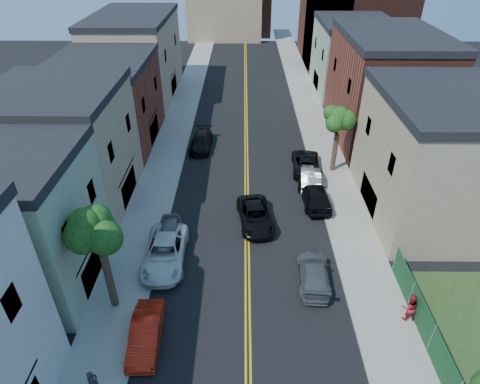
{
  "coord_description": "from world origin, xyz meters",
  "views": [
    {
      "loc": [
        -0.31,
        -2.45,
        19.08
      ],
      "look_at": [
        -0.54,
        23.38,
        2.0
      ],
      "focal_mm": 30.4,
      "sensor_mm": 36.0,
      "label": 1
    }
  ],
  "objects_px": {
    "grey_car_left": "(170,234)",
    "black_car_left": "(201,141)",
    "red_sedan": "(146,333)",
    "white_pickup": "(165,252)",
    "black_suv_lane": "(255,216)",
    "pedestrian_left": "(93,383)",
    "pedestrian_right": "(409,307)",
    "grey_car_right": "(314,273)",
    "black_car_right": "(315,194)",
    "dark_car_right_far": "(306,162)",
    "silver_car_right": "(310,176)"
  },
  "relations": [
    {
      "from": "black_car_left",
      "to": "grey_car_left",
      "type": "bearing_deg",
      "value": -90.75
    },
    {
      "from": "grey_car_left",
      "to": "black_car_left",
      "type": "bearing_deg",
      "value": 80.33
    },
    {
      "from": "red_sedan",
      "to": "grey_car_right",
      "type": "distance_m",
      "value": 10.73
    },
    {
      "from": "grey_car_left",
      "to": "black_car_right",
      "type": "xyz_separation_m",
      "value": [
        11.0,
        4.87,
        0.16
      ]
    },
    {
      "from": "silver_car_right",
      "to": "pedestrian_right",
      "type": "bearing_deg",
      "value": 108.8
    },
    {
      "from": "white_pickup",
      "to": "dark_car_right_far",
      "type": "relative_size",
      "value": 1.09
    },
    {
      "from": "silver_car_right",
      "to": "black_suv_lane",
      "type": "distance_m",
      "value": 7.47
    },
    {
      "from": "grey_car_right",
      "to": "black_suv_lane",
      "type": "height_order",
      "value": "black_suv_lane"
    },
    {
      "from": "grey_car_right",
      "to": "pedestrian_right",
      "type": "xyz_separation_m",
      "value": [
        4.92,
        -3.03,
        0.4
      ]
    },
    {
      "from": "white_pickup",
      "to": "black_car_right",
      "type": "xyz_separation_m",
      "value": [
        11.0,
        6.95,
        0.06
      ]
    },
    {
      "from": "black_suv_lane",
      "to": "pedestrian_right",
      "type": "relative_size",
      "value": 2.79
    },
    {
      "from": "black_car_left",
      "to": "pedestrian_right",
      "type": "distance_m",
      "value": 25.44
    },
    {
      "from": "red_sedan",
      "to": "black_car_left",
      "type": "relative_size",
      "value": 0.87
    },
    {
      "from": "grey_car_right",
      "to": "pedestrian_right",
      "type": "bearing_deg",
      "value": 152.3
    },
    {
      "from": "red_sedan",
      "to": "black_car_right",
      "type": "height_order",
      "value": "black_car_right"
    },
    {
      "from": "white_pickup",
      "to": "black_car_left",
      "type": "xyz_separation_m",
      "value": [
        0.93,
        16.7,
        -0.08
      ]
    },
    {
      "from": "red_sedan",
      "to": "grey_car_right",
      "type": "xyz_separation_m",
      "value": [
        9.68,
        4.62,
        -0.04
      ]
    },
    {
      "from": "red_sedan",
      "to": "grey_car_left",
      "type": "xyz_separation_m",
      "value": [
        0.0,
        8.43,
        -0.02
      ]
    },
    {
      "from": "grey_car_right",
      "to": "silver_car_right",
      "type": "distance_m",
      "value": 11.68
    },
    {
      "from": "red_sedan",
      "to": "silver_car_right",
      "type": "distance_m",
      "value": 19.61
    },
    {
      "from": "black_suv_lane",
      "to": "dark_car_right_far",
      "type": "bearing_deg",
      "value": 51.9
    },
    {
      "from": "grey_car_left",
      "to": "grey_car_right",
      "type": "relative_size",
      "value": 0.88
    },
    {
      "from": "black_car_left",
      "to": "silver_car_right",
      "type": "relative_size",
      "value": 1.05
    },
    {
      "from": "white_pickup",
      "to": "grey_car_left",
      "type": "relative_size",
      "value": 1.41
    },
    {
      "from": "black_car_right",
      "to": "dark_car_right_far",
      "type": "relative_size",
      "value": 0.95
    },
    {
      "from": "red_sedan",
      "to": "black_car_right",
      "type": "relative_size",
      "value": 0.86
    },
    {
      "from": "red_sedan",
      "to": "grey_car_left",
      "type": "height_order",
      "value": "red_sedan"
    },
    {
      "from": "red_sedan",
      "to": "black_suv_lane",
      "type": "height_order",
      "value": "same"
    },
    {
      "from": "white_pickup",
      "to": "grey_car_right",
      "type": "height_order",
      "value": "white_pickup"
    },
    {
      "from": "grey_car_left",
      "to": "silver_car_right",
      "type": "height_order",
      "value": "silver_car_right"
    },
    {
      "from": "grey_car_left",
      "to": "dark_car_right_far",
      "type": "distance_m",
      "value": 15.14
    },
    {
      "from": "pedestrian_left",
      "to": "pedestrian_right",
      "type": "height_order",
      "value": "pedestrian_right"
    },
    {
      "from": "black_car_left",
      "to": "black_car_right",
      "type": "xyz_separation_m",
      "value": [
        10.07,
        -9.75,
        0.14
      ]
    },
    {
      "from": "grey_car_left",
      "to": "grey_car_right",
      "type": "bearing_deg",
      "value": -27.48
    },
    {
      "from": "black_suv_lane",
      "to": "white_pickup",
      "type": "bearing_deg",
      "value": -152.99
    },
    {
      "from": "white_pickup",
      "to": "black_suv_lane",
      "type": "relative_size",
      "value": 1.12
    },
    {
      "from": "black_car_right",
      "to": "dark_car_right_far",
      "type": "distance_m",
      "value": 5.53
    },
    {
      "from": "red_sedan",
      "to": "pedestrian_right",
      "type": "distance_m",
      "value": 14.69
    },
    {
      "from": "red_sedan",
      "to": "white_pickup",
      "type": "height_order",
      "value": "white_pickup"
    },
    {
      "from": "dark_car_right_far",
      "to": "grey_car_right",
      "type": "bearing_deg",
      "value": 87.57
    },
    {
      "from": "black_car_left",
      "to": "black_car_right",
      "type": "distance_m",
      "value": 14.02
    },
    {
      "from": "black_suv_lane",
      "to": "pedestrian_right",
      "type": "distance_m",
      "value": 12.35
    },
    {
      "from": "white_pickup",
      "to": "black_car_right",
      "type": "relative_size",
      "value": 1.15
    },
    {
      "from": "dark_car_right_far",
      "to": "pedestrian_left",
      "type": "relative_size",
      "value": 3.42
    },
    {
      "from": "white_pickup",
      "to": "dark_car_right_far",
      "type": "xyz_separation_m",
      "value": [
        11.0,
        12.48,
        -0.06
      ]
    },
    {
      "from": "red_sedan",
      "to": "black_car_left",
      "type": "xyz_separation_m",
      "value": [
        0.93,
        23.05,
        0.01
      ]
    },
    {
      "from": "black_car_right",
      "to": "black_suv_lane",
      "type": "bearing_deg",
      "value": 25.28
    },
    {
      "from": "black_car_left",
      "to": "black_car_right",
      "type": "relative_size",
      "value": 0.98
    },
    {
      "from": "black_suv_lane",
      "to": "silver_car_right",
      "type": "bearing_deg",
      "value": 41.71
    },
    {
      "from": "grey_car_right",
      "to": "black_car_right",
      "type": "distance_m",
      "value": 8.77
    }
  ]
}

